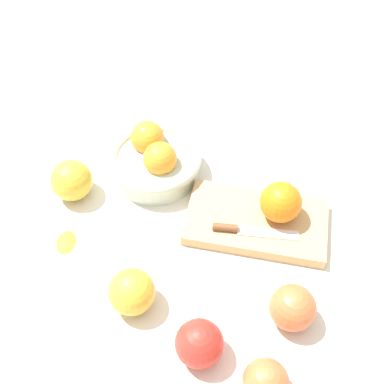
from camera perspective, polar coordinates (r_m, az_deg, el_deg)
ground_plane at (r=0.92m, az=-2.49°, el=-5.63°), size 2.40×2.40×0.00m
bowl at (r=1.00m, az=-4.24°, el=3.72°), size 0.19×0.19×0.10m
cutting_board at (r=0.94m, az=7.28°, el=-3.39°), size 0.28×0.20×0.02m
orange_on_board at (r=0.91m, az=10.04°, el=-1.14°), size 0.08×0.08×0.08m
knife at (r=0.91m, az=5.86°, el=-4.29°), size 0.15×0.06×0.01m
apple_front_right at (r=0.83m, az=11.34°, el=-12.75°), size 0.08×0.08×0.08m
apple_mid_left at (r=0.99m, az=-13.51°, el=1.30°), size 0.08×0.08×0.08m
apple_front_right_2 at (r=0.79m, az=0.83°, el=-16.80°), size 0.08×0.08×0.08m
apple_front_right_3 at (r=0.78m, az=8.36°, el=-20.53°), size 0.07×0.07×0.07m
apple_front_center at (r=0.83m, az=-6.99°, el=-11.12°), size 0.08×0.08×0.08m
citrus_peel at (r=0.95m, az=-14.14°, el=-5.45°), size 0.05×0.06×0.01m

